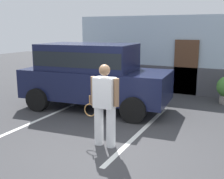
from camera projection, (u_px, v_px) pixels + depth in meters
ground_plane at (105, 151)px, 5.93m from camera, size 40.00×40.00×0.00m
parking_stripe_0 at (49, 115)px, 8.35m from camera, size 0.12×4.40×0.01m
parking_stripe_1 at (142, 130)px, 7.13m from camera, size 0.12×4.40×0.01m
house_frontage at (176, 57)px, 11.13m from camera, size 8.42×0.40×3.02m
parked_suv at (93, 73)px, 8.95m from camera, size 4.72×2.43×2.05m
tennis_player_man at (105, 105)px, 6.03m from camera, size 0.92×0.28×1.79m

